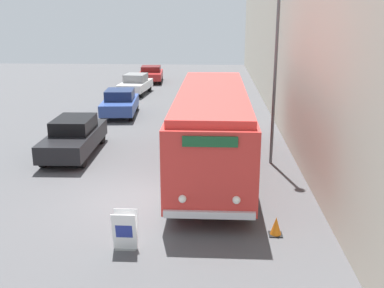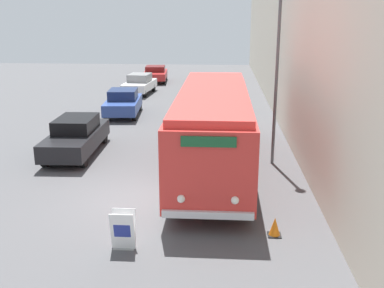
{
  "view_description": "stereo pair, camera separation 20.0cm",
  "coord_description": "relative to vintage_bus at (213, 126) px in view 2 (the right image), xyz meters",
  "views": [
    {
      "loc": [
        2.31,
        -13.14,
        5.76
      ],
      "look_at": [
        1.58,
        0.44,
        1.8
      ],
      "focal_mm": 42.0,
      "sensor_mm": 36.0,
      "label": 1
    },
    {
      "loc": [
        2.51,
        -13.13,
        5.76
      ],
      "look_at": [
        1.58,
        0.44,
        1.8
      ],
      "focal_mm": 42.0,
      "sensor_mm": 36.0,
      "label": 2
    }
  ],
  "objects": [
    {
      "name": "traffic_cone",
      "position": [
        1.8,
        -5.07,
        -1.51
      ],
      "size": [
        0.36,
        0.36,
        0.52
      ],
      "color": "black",
      "rests_on": "ground_plane"
    },
    {
      "name": "vintage_bus",
      "position": [
        0.0,
        0.0,
        0.0
      ],
      "size": [
        2.6,
        10.41,
        3.11
      ],
      "color": "black",
      "rests_on": "ground_plane"
    },
    {
      "name": "sign_board",
      "position": [
        -2.11,
        -6.03,
        -1.27
      ],
      "size": [
        0.61,
        0.38,
        1.03
      ],
      "color": "gray",
      "rests_on": "ground_plane"
    },
    {
      "name": "streetlamp",
      "position": [
        2.36,
        1.07,
        2.61
      ],
      "size": [
        0.36,
        0.36,
        6.81
      ],
      "color": "#595E60",
      "rests_on": "ground_plane"
    },
    {
      "name": "parked_car_far",
      "position": [
        -5.82,
        16.69,
        -1.01
      ],
      "size": [
        2.08,
        4.14,
        1.48
      ],
      "rotation": [
        0.0,
        0.0,
        -0.09
      ],
      "color": "black",
      "rests_on": "ground_plane"
    },
    {
      "name": "parked_car_mid",
      "position": [
        -5.46,
        9.39,
        -1.01
      ],
      "size": [
        2.16,
        4.2,
        1.51
      ],
      "rotation": [
        0.0,
        0.0,
        0.08
      ],
      "color": "black",
      "rests_on": "ground_plane"
    },
    {
      "name": "parked_car_near",
      "position": [
        -5.82,
        1.81,
        -0.99
      ],
      "size": [
        1.91,
        4.84,
        1.56
      ],
      "rotation": [
        0.0,
        0.0,
        0.03
      ],
      "color": "black",
      "rests_on": "ground_plane"
    },
    {
      "name": "parked_car_distant",
      "position": [
        -5.54,
        22.81,
        -1.04
      ],
      "size": [
        2.21,
        4.22,
        1.38
      ],
      "rotation": [
        0.0,
        0.0,
        0.08
      ],
      "color": "black",
      "rests_on": "ground_plane"
    },
    {
      "name": "ground_plane",
      "position": [
        -2.18,
        -3.0,
        -1.76
      ],
      "size": [
        80.0,
        80.0,
        0.0
      ],
      "primitive_type": "plane",
      "color": "#4C4C4F"
    },
    {
      "name": "building_wall_right",
      "position": [
        3.54,
        7.0,
        2.49
      ],
      "size": [
        0.3,
        60.0,
        8.51
      ],
      "color": "beige",
      "rests_on": "ground_plane"
    }
  ]
}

